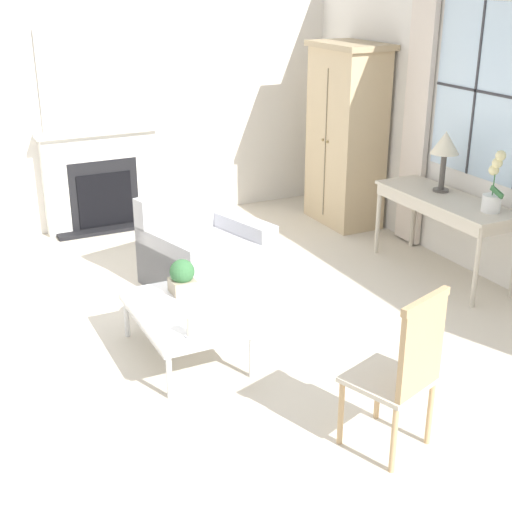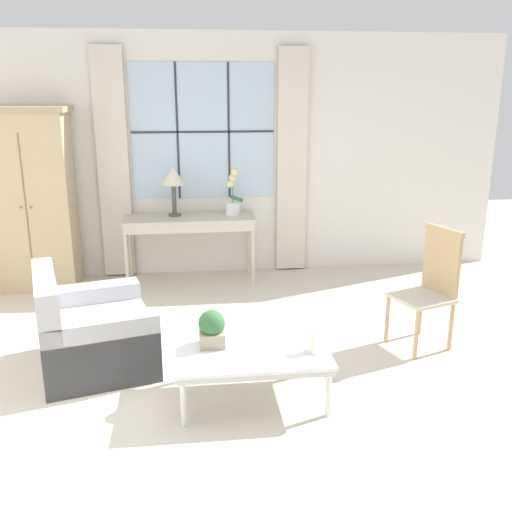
# 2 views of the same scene
# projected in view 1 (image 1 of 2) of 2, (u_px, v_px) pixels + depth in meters

# --- Properties ---
(ground_plane) EXTENTS (14.00, 14.00, 0.00)m
(ground_plane) POSITION_uv_depth(u_px,v_px,m) (184.00, 341.00, 5.58)
(ground_plane) COLOR beige
(wall_back_windowed) EXTENTS (7.20, 0.14, 2.80)m
(wall_back_windowed) POSITION_uv_depth(u_px,v_px,m) (498.00, 128.00, 6.30)
(wall_back_windowed) COLOR silver
(wall_back_windowed) RESTS_ON ground_plane
(wall_left) EXTENTS (0.06, 7.20, 2.80)m
(wall_left) POSITION_uv_depth(u_px,v_px,m) (132.00, 98.00, 7.83)
(wall_left) COLOR silver
(wall_left) RESTS_ON ground_plane
(fireplace) EXTENTS (0.34, 1.33, 2.16)m
(fireplace) POSITION_uv_depth(u_px,v_px,m) (100.00, 168.00, 7.81)
(fireplace) COLOR black
(fireplace) RESTS_ON ground_plane
(armoire) EXTENTS (0.95, 0.58, 2.00)m
(armoire) POSITION_uv_depth(u_px,v_px,m) (346.00, 135.00, 7.90)
(armoire) COLOR tan
(armoire) RESTS_ON ground_plane
(console_table) EXTENTS (1.50, 0.52, 0.76)m
(console_table) POSITION_uv_depth(u_px,v_px,m) (445.00, 206.00, 6.59)
(console_table) COLOR beige
(console_table) RESTS_ON ground_plane
(table_lamp) EXTENTS (0.27, 0.27, 0.57)m
(table_lamp) POSITION_uv_depth(u_px,v_px,m) (445.00, 146.00, 6.56)
(table_lamp) COLOR #4C4742
(table_lamp) RESTS_ON console_table
(potted_orchid) EXTENTS (0.21, 0.16, 0.54)m
(potted_orchid) POSITION_uv_depth(u_px,v_px,m) (493.00, 189.00, 6.08)
(potted_orchid) COLOR white
(potted_orchid) RESTS_ON console_table
(armchair_upholstered) EXTENTS (1.08, 1.17, 0.81)m
(armchair_upholstered) POSITION_uv_depth(u_px,v_px,m) (205.00, 254.00, 6.57)
(armchair_upholstered) COLOR #B2B2B7
(armchair_upholstered) RESTS_ON ground_plane
(side_chair_wooden) EXTENTS (0.56, 0.56, 1.05)m
(side_chair_wooden) POSITION_uv_depth(u_px,v_px,m) (405.00, 366.00, 4.09)
(side_chair_wooden) COLOR beige
(side_chair_wooden) RESTS_ON ground_plane
(coffee_table) EXTENTS (1.09, 0.71, 0.39)m
(coffee_table) POSITION_uv_depth(u_px,v_px,m) (185.00, 314.00, 5.24)
(coffee_table) COLOR silver
(coffee_table) RESTS_ON ground_plane
(potted_plant_small) EXTENTS (0.19, 0.19, 0.27)m
(potted_plant_small) POSITION_uv_depth(u_px,v_px,m) (182.00, 276.00, 5.45)
(potted_plant_small) COLOR tan
(potted_plant_small) RESTS_ON coffee_table
(pillar_candle) EXTENTS (0.12, 0.12, 0.16)m
(pillar_candle) POSITION_uv_depth(u_px,v_px,m) (192.00, 327.00, 4.81)
(pillar_candle) COLOR silver
(pillar_candle) RESTS_ON coffee_table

